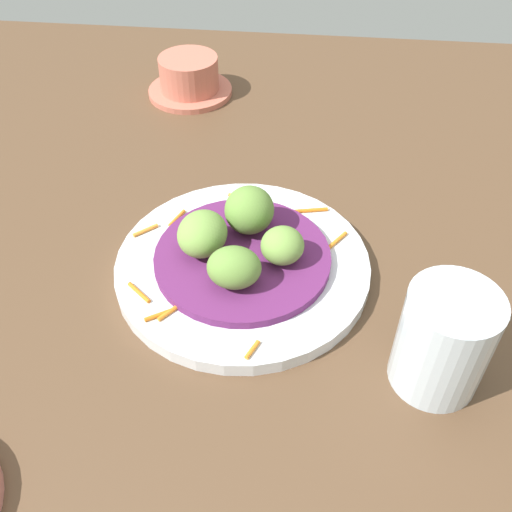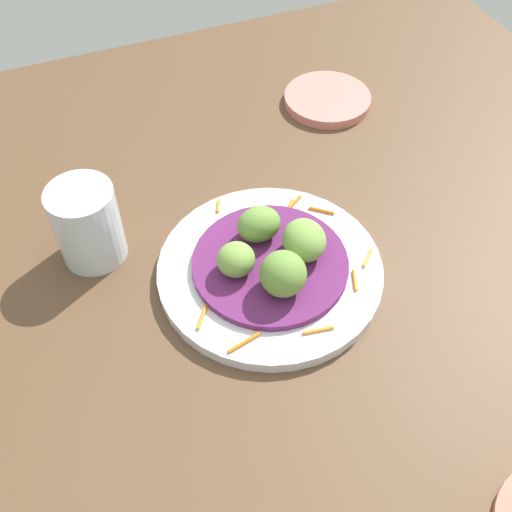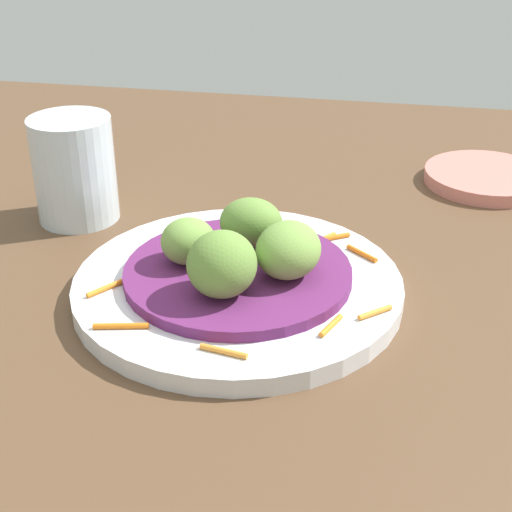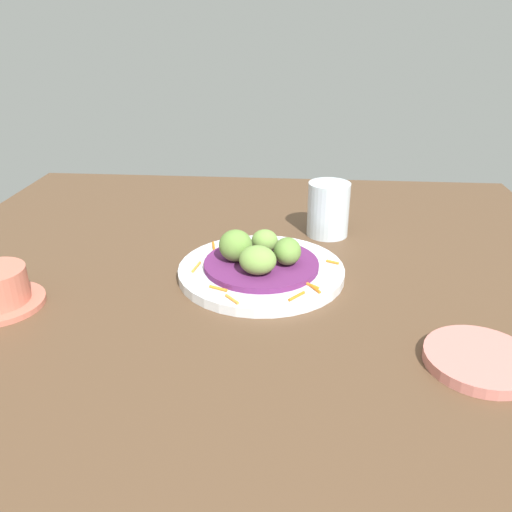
% 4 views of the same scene
% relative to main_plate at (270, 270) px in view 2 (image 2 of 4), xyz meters
% --- Properties ---
extents(table_surface, '(1.10, 1.10, 0.02)m').
position_rel_main_plate_xyz_m(table_surface, '(-0.02, -0.03, -0.02)').
color(table_surface, brown).
rests_on(table_surface, ground).
extents(main_plate, '(0.25, 0.25, 0.01)m').
position_rel_main_plate_xyz_m(main_plate, '(0.00, 0.00, 0.00)').
color(main_plate, silver).
rests_on(main_plate, table_surface).
extents(cabbage_bed, '(0.17, 0.17, 0.01)m').
position_rel_main_plate_xyz_m(cabbage_bed, '(0.00, 0.00, 0.01)').
color(cabbage_bed, '#60235B').
rests_on(cabbage_bed, main_plate).
extents(carrot_garnish, '(0.22, 0.22, 0.00)m').
position_rel_main_plate_xyz_m(carrot_garnish, '(-0.01, -0.02, 0.01)').
color(carrot_garnish, orange).
rests_on(carrot_garnish, main_plate).
extents(guac_scoop_left, '(0.04, 0.05, 0.04)m').
position_rel_main_plate_xyz_m(guac_scoop_left, '(0.04, -0.00, 0.04)').
color(guac_scoop_left, olive).
rests_on(guac_scoop_left, cabbage_bed).
extents(guac_scoop_center, '(0.06, 0.06, 0.04)m').
position_rel_main_plate_xyz_m(guac_scoop_center, '(0.00, 0.04, 0.03)').
color(guac_scoop_center, '#759E47').
rests_on(guac_scoop_center, cabbage_bed).
extents(guac_scoop_right, '(0.06, 0.06, 0.05)m').
position_rel_main_plate_xyz_m(guac_scoop_right, '(-0.04, 0.00, 0.04)').
color(guac_scoop_right, olive).
rests_on(guac_scoop_right, cabbage_bed).
extents(guac_scoop_back, '(0.06, 0.06, 0.04)m').
position_rel_main_plate_xyz_m(guac_scoop_back, '(-0.00, -0.04, 0.04)').
color(guac_scoop_back, '#759E47').
rests_on(guac_scoop_back, cabbage_bed).
extents(side_plate_small, '(0.13, 0.13, 0.01)m').
position_rel_main_plate_xyz_m(side_plate_small, '(0.26, -0.20, -0.00)').
color(side_plate_small, tan).
rests_on(side_plate_small, table_surface).
extents(water_glass, '(0.07, 0.07, 0.10)m').
position_rel_main_plate_xyz_m(water_glass, '(0.11, 0.17, 0.04)').
color(water_glass, silver).
rests_on(water_glass, table_surface).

